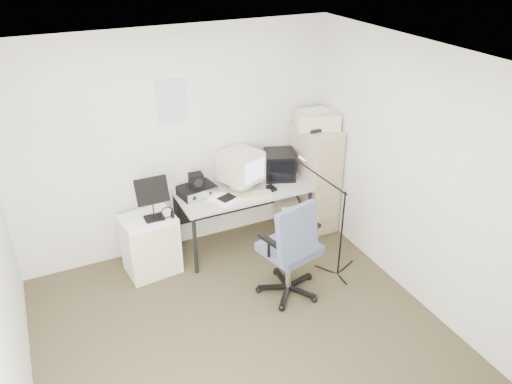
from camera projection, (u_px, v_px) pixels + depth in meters
name	position (u px, v px, depth m)	size (l,w,h in m)	color
floor	(246.00, 340.00, 4.56)	(3.60, 3.60, 0.01)	#443C2C
ceiling	(243.00, 67.00, 3.38)	(3.60, 3.60, 0.01)	white
wall_back	(177.00, 144.00, 5.41)	(3.60, 0.02, 2.50)	silver
wall_right	(420.00, 180.00, 4.65)	(0.02, 3.60, 2.50)	silver
wall_calendar	(172.00, 100.00, 5.15)	(0.30, 0.02, 0.44)	white
filing_cabinet	(314.00, 178.00, 6.03)	(0.40, 0.60, 1.30)	#AFA08E
printer	(317.00, 119.00, 5.69)	(0.48, 0.33, 0.18)	beige
desk	(244.00, 217.00, 5.78)	(1.50, 0.70, 0.73)	#B4B4B4
crt_monitor	(241.00, 169.00, 5.57)	(0.38, 0.40, 0.42)	beige
crt_tv	(279.00, 165.00, 5.81)	(0.34, 0.36, 0.31)	black
desk_speaker	(262.00, 176.00, 5.74)	(0.07, 0.07, 0.13)	beige
keyboard	(252.00, 195.00, 5.45)	(0.43, 0.15, 0.02)	beige
mouse	(271.00, 188.00, 5.58)	(0.07, 0.12, 0.04)	black
radio_receiver	(197.00, 190.00, 5.46)	(0.38, 0.27, 0.11)	black
radio_speaker	(196.00, 180.00, 5.40)	(0.15, 0.14, 0.15)	black
papers	(223.00, 200.00, 5.37)	(0.21, 0.29, 0.02)	white
pc_tower	(286.00, 213.00, 6.11)	(0.22, 0.50, 0.47)	beige
office_chair	(290.00, 246.00, 4.90)	(0.65, 0.65, 1.13)	#41485E
side_cart	(150.00, 244.00, 5.34)	(0.54, 0.43, 0.67)	white
music_stand	(152.00, 198.00, 5.05)	(0.33, 0.18, 0.49)	black
headphones	(167.00, 215.00, 5.14)	(0.15, 0.15, 0.03)	black
mic_stand	(343.00, 222.00, 5.12)	(0.02, 0.02, 1.32)	black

